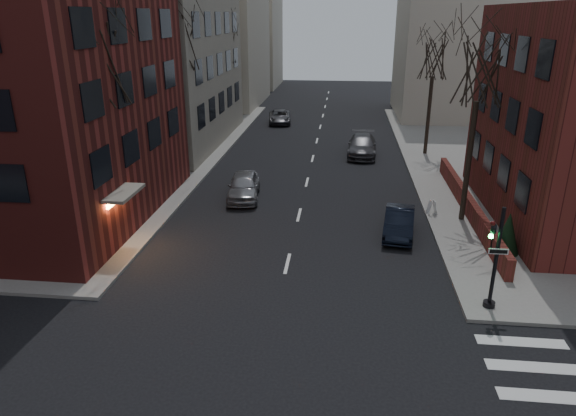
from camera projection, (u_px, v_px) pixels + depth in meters
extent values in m
cube|color=maroon|center=(468.00, 204.00, 28.39)|extent=(0.35, 16.00, 1.00)
cube|color=#B3A998|center=(202.00, 27.00, 61.35)|extent=(14.00, 16.00, 18.00)
cube|color=#B3A998|center=(468.00, 39.00, 54.03)|extent=(14.00, 14.00, 16.00)
cube|color=#B3A998|center=(245.00, 39.00, 77.66)|extent=(10.00, 12.00, 14.00)
cylinder|color=black|center=(496.00, 259.00, 18.69)|extent=(0.14, 0.14, 4.00)
cylinder|color=black|center=(489.00, 304.00, 19.37)|extent=(0.44, 0.44, 0.20)
imported|color=black|center=(492.00, 237.00, 18.42)|extent=(0.16, 0.20, 1.00)
sphere|color=#19FF4C|center=(491.00, 236.00, 18.36)|extent=(0.18, 0.18, 0.18)
cube|color=white|center=(498.00, 251.00, 18.46)|extent=(0.70, 0.03, 0.22)
cylinder|color=#2D231C|center=(110.00, 171.00, 24.57)|extent=(0.28, 0.28, 6.65)
cylinder|color=#2D231C|center=(184.00, 119.00, 35.66)|extent=(0.28, 0.28, 7.00)
cylinder|color=#2D231C|center=(228.00, 95.00, 48.80)|extent=(0.28, 0.28, 6.30)
cylinder|color=#2D231C|center=(468.00, 162.00, 26.57)|extent=(0.28, 0.28, 6.30)
cylinder|color=#2D231C|center=(428.00, 116.00, 39.65)|extent=(0.28, 0.28, 5.95)
cylinder|color=black|center=(175.00, 140.00, 32.06)|extent=(0.12, 0.12, 6.00)
sphere|color=#FFA54C|center=(171.00, 89.00, 30.96)|extent=(0.36, 0.36, 0.36)
cylinder|color=black|center=(238.00, 93.00, 50.65)|extent=(0.12, 0.12, 6.00)
sphere|color=#FFA54C|center=(237.00, 61.00, 49.55)|extent=(0.36, 0.36, 0.36)
imported|color=black|center=(399.00, 222.00, 25.84)|extent=(1.94, 4.22, 1.34)
imported|color=gray|center=(244.00, 186.00, 30.98)|extent=(2.33, 4.71, 1.54)
imported|color=#3A3A3F|center=(362.00, 146.00, 40.40)|extent=(2.46, 5.50, 1.57)
imported|color=#3E3E43|center=(280.00, 117.00, 52.40)|extent=(2.75, 4.92, 1.30)
cube|color=white|center=(432.00, 207.00, 28.20)|extent=(0.42, 0.54, 0.80)
cone|color=black|center=(508.00, 233.00, 23.44)|extent=(1.53, 1.53, 1.97)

